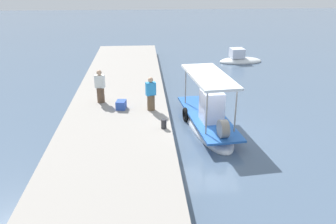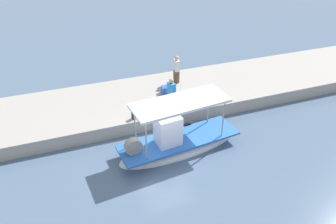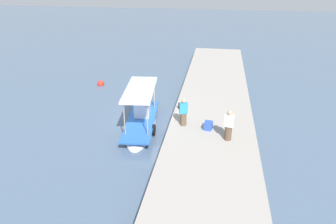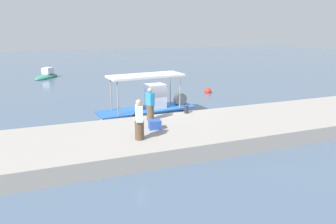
{
  "view_description": "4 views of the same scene",
  "coord_description": "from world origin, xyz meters",
  "px_view_note": "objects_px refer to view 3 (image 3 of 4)",
  "views": [
    {
      "loc": [
        14.71,
        -3.23,
        7.16
      ],
      "look_at": [
        -0.22,
        -2.09,
        1.1
      ],
      "focal_mm": 36.95,
      "sensor_mm": 36.0,
      "label": 1
    },
    {
      "loc": [
        3.99,
        11.55,
        10.04
      ],
      "look_at": [
        -0.9,
        -1.85,
        1.08
      ],
      "focal_mm": 34.96,
      "sensor_mm": 36.0,
      "label": 2
    },
    {
      "loc": [
        -17.98,
        -4.66,
        9.42
      ],
      "look_at": [
        -0.63,
        -1.79,
        1.13
      ],
      "focal_mm": 33.32,
      "sensor_mm": 36.0,
      "label": 3
    },
    {
      "loc": [
        -6.07,
        -17.61,
        5.42
      ],
      "look_at": [
        -0.42,
        -2.71,
        1.02
      ],
      "focal_mm": 33.2,
      "sensor_mm": 36.0,
      "label": 4
    }
  ],
  "objects_px": {
    "fisherman_near_bollard": "(183,113)",
    "marker_buoy": "(101,84)",
    "main_fishing_boat": "(142,120)",
    "cargo_crate": "(208,126)",
    "fisherman_by_crate": "(229,127)",
    "mooring_bollard": "(180,106)"
  },
  "relations": [
    {
      "from": "fisherman_near_bollard",
      "to": "marker_buoy",
      "type": "height_order",
      "value": "fisherman_near_bollard"
    },
    {
      "from": "main_fishing_boat",
      "to": "fisherman_near_bollard",
      "type": "relative_size",
      "value": 3.73
    },
    {
      "from": "cargo_crate",
      "to": "mooring_bollard",
      "type": "bearing_deg",
      "value": 38.36
    },
    {
      "from": "fisherman_near_bollard",
      "to": "mooring_bollard",
      "type": "xyz_separation_m",
      "value": [
        2.26,
        0.49,
        -0.56
      ]
    },
    {
      "from": "main_fishing_boat",
      "to": "fisherman_near_bollard",
      "type": "xyz_separation_m",
      "value": [
        -0.72,
        -2.76,
        1.05
      ]
    },
    {
      "from": "fisherman_near_bollard",
      "to": "cargo_crate",
      "type": "bearing_deg",
      "value": -99.89
    },
    {
      "from": "main_fishing_boat",
      "to": "cargo_crate",
      "type": "xyz_separation_m",
      "value": [
        -0.99,
        -4.26,
        0.5
      ]
    },
    {
      "from": "marker_buoy",
      "to": "cargo_crate",
      "type": "bearing_deg",
      "value": -129.49
    },
    {
      "from": "fisherman_near_bollard",
      "to": "fisherman_by_crate",
      "type": "xyz_separation_m",
      "value": [
        -1.32,
        -2.62,
        0.03
      ]
    },
    {
      "from": "main_fishing_boat",
      "to": "fisherman_near_bollard",
      "type": "height_order",
      "value": "main_fishing_boat"
    },
    {
      "from": "fisherman_near_bollard",
      "to": "mooring_bollard",
      "type": "bearing_deg",
      "value": 12.31
    },
    {
      "from": "fisherman_near_bollard",
      "to": "cargo_crate",
      "type": "relative_size",
      "value": 2.95
    },
    {
      "from": "mooring_bollard",
      "to": "marker_buoy",
      "type": "xyz_separation_m",
      "value": [
        5.4,
        7.62,
        -0.84
      ]
    },
    {
      "from": "main_fishing_boat",
      "to": "fisherman_by_crate",
      "type": "relative_size",
      "value": 3.59
    },
    {
      "from": "main_fishing_boat",
      "to": "cargo_crate",
      "type": "height_order",
      "value": "main_fishing_boat"
    },
    {
      "from": "cargo_crate",
      "to": "marker_buoy",
      "type": "distance_m",
      "value": 12.5
    },
    {
      "from": "main_fishing_boat",
      "to": "marker_buoy",
      "type": "height_order",
      "value": "main_fishing_boat"
    },
    {
      "from": "mooring_bollard",
      "to": "cargo_crate",
      "type": "relative_size",
      "value": 0.74
    },
    {
      "from": "fisherman_near_bollard",
      "to": "mooring_bollard",
      "type": "distance_m",
      "value": 2.38
    },
    {
      "from": "mooring_bollard",
      "to": "cargo_crate",
      "type": "distance_m",
      "value": 3.22
    },
    {
      "from": "main_fishing_boat",
      "to": "mooring_bollard",
      "type": "distance_m",
      "value": 2.78
    },
    {
      "from": "fisherman_by_crate",
      "to": "mooring_bollard",
      "type": "distance_m",
      "value": 4.78
    }
  ]
}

